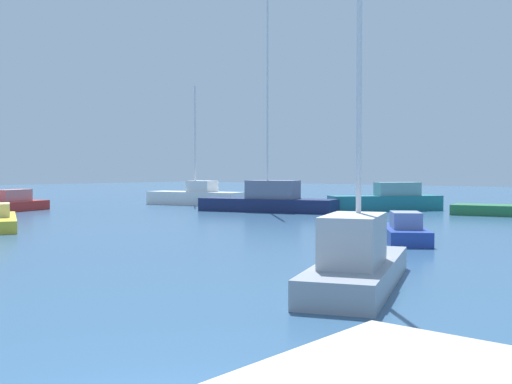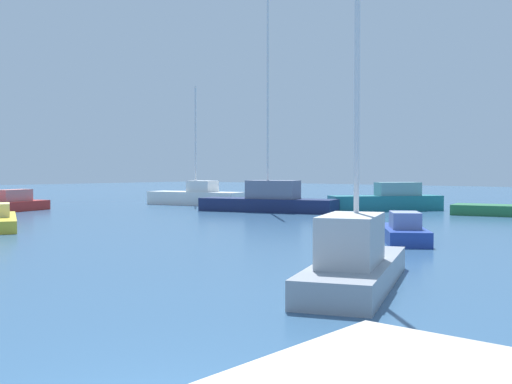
% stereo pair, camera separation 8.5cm
% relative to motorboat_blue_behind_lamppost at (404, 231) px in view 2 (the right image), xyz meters
% --- Properties ---
extents(water, '(160.00, 160.00, 0.00)m').
position_rel_motorboat_blue_behind_lamppost_xyz_m(water, '(-1.98, 14.01, -0.38)').
color(water, '#2D5175').
rests_on(water, ground).
extents(motorboat_blue_behind_lamppost, '(4.19, 3.51, 1.12)m').
position_rel_motorboat_blue_behind_lamppost_xyz_m(motorboat_blue_behind_lamppost, '(0.00, 0.00, 0.00)').
color(motorboat_blue_behind_lamppost, '#233D93').
rests_on(motorboat_blue_behind_lamppost, water).
extents(motorboat_red_distant_east, '(6.56, 3.56, 1.39)m').
position_rel_motorboat_blue_behind_lamppost_xyz_m(motorboat_red_distant_east, '(-1.43, 26.65, 0.08)').
color(motorboat_red_distant_east, '#B22823').
rests_on(motorboat_red_distant_east, water).
extents(sailboat_navy_inner_mooring, '(4.75, 9.01, 13.59)m').
position_rel_motorboat_blue_behind_lamppost_xyz_m(sailboat_navy_inner_mooring, '(9.41, 14.13, 0.36)').
color(sailboat_navy_inner_mooring, '#19234C').
rests_on(sailboat_navy_inner_mooring, water).
extents(sailboat_white_far_right, '(3.71, 7.87, 8.94)m').
position_rel_motorboat_blue_behind_lamppost_xyz_m(sailboat_white_far_right, '(11.65, 23.06, 0.26)').
color(sailboat_white_far_right, white).
rests_on(sailboat_white_far_right, water).
extents(motorboat_teal_mid_harbor, '(6.83, 5.94, 1.83)m').
position_rel_motorboat_blue_behind_lamppost_xyz_m(motorboat_teal_mid_harbor, '(15.27, 8.98, 0.28)').
color(motorboat_teal_mid_harbor, '#1E707A').
rests_on(motorboat_teal_mid_harbor, water).
extents(sailboat_grey_distant_north, '(6.03, 3.64, 8.45)m').
position_rel_motorboat_blue_behind_lamppost_xyz_m(sailboat_grey_distant_north, '(-8.80, -3.31, 0.24)').
color(sailboat_grey_distant_north, gray).
rests_on(sailboat_grey_distant_north, water).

